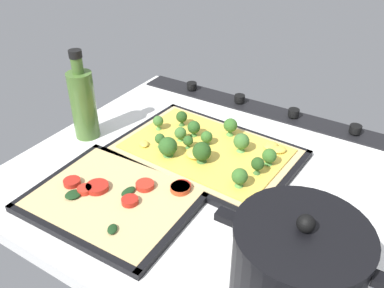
# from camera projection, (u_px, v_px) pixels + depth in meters

# --- Properties ---
(ground_plane) EXTENTS (0.75, 0.68, 0.03)m
(ground_plane) POSITION_uv_depth(u_px,v_px,m) (206.00, 176.00, 0.85)
(ground_plane) COLOR white
(stove_control_panel) EXTENTS (0.72, 0.07, 0.03)m
(stove_control_panel) POSITION_uv_depth(u_px,v_px,m) (265.00, 109.00, 1.06)
(stove_control_panel) COLOR black
(stove_control_panel) RESTS_ON ground_plane
(baking_tray_front) EXTENTS (0.40, 0.28, 0.01)m
(baking_tray_front) POSITION_uv_depth(u_px,v_px,m) (206.00, 154.00, 0.89)
(baking_tray_front) COLOR black
(baking_tray_front) RESTS_ON ground_plane
(broccoli_pizza) EXTENTS (0.37, 0.26, 0.06)m
(broccoli_pizza) POSITION_uv_depth(u_px,v_px,m) (206.00, 149.00, 0.88)
(broccoli_pizza) COLOR #D3B77F
(broccoli_pizza) RESTS_ON baking_tray_front
(baking_tray_back) EXTENTS (0.30, 0.25, 0.01)m
(baking_tray_back) POSITION_uv_depth(u_px,v_px,m) (113.00, 201.00, 0.76)
(baking_tray_back) COLOR black
(baking_tray_back) RESTS_ON ground_plane
(veggie_pizza_back) EXTENTS (0.28, 0.22, 0.02)m
(veggie_pizza_back) POSITION_uv_depth(u_px,v_px,m) (116.00, 197.00, 0.76)
(veggie_pizza_back) COLOR tan
(veggie_pizza_back) RESTS_ON baking_tray_back
(cooking_pot) EXTENTS (0.25, 0.18, 0.16)m
(cooking_pot) POSITION_uv_depth(u_px,v_px,m) (297.00, 266.00, 0.55)
(cooking_pot) COLOR black
(cooking_pot) RESTS_ON ground_plane
(oil_bottle) EXTENTS (0.06, 0.06, 0.21)m
(oil_bottle) POSITION_uv_depth(u_px,v_px,m) (83.00, 103.00, 0.92)
(oil_bottle) COLOR #476B2D
(oil_bottle) RESTS_ON ground_plane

